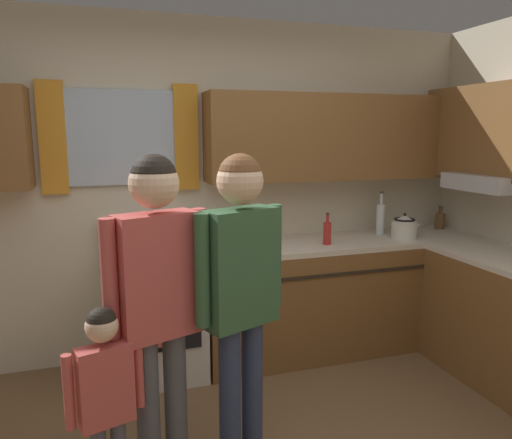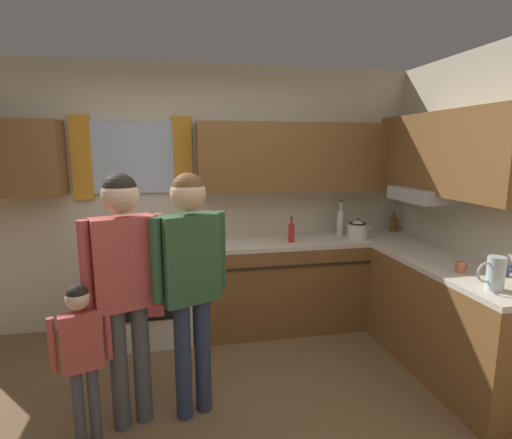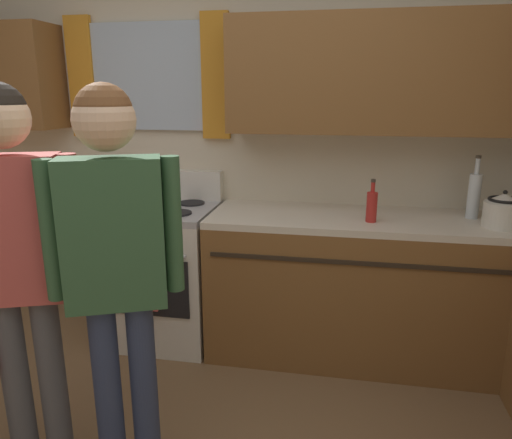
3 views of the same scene
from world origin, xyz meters
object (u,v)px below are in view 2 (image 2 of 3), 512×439
(bottle_sauce_red, at_px, (291,233))
(small_child, at_px, (82,347))
(cup_terracotta, at_px, (460,267))
(bottle_tall_clear, at_px, (340,222))
(stove_oven, at_px, (154,290))
(water_pitcher, at_px, (495,273))
(adult_holding_child, at_px, (125,272))
(mug_cobalt_blue, at_px, (504,270))
(bottle_squat_brown, at_px, (393,224))
(adult_in_plaid, at_px, (190,268))
(stovetop_kettle, at_px, (358,229))

(bottle_sauce_red, distance_m, small_child, 2.12)
(cup_terracotta, bearing_deg, small_child, -177.48)
(bottle_tall_clear, distance_m, small_child, 2.70)
(stove_oven, height_order, bottle_tall_clear, bottle_tall_clear)
(water_pitcher, bearing_deg, cup_terracotta, 83.30)
(adult_holding_child, bearing_deg, water_pitcher, -9.48)
(small_child, bearing_deg, water_pitcher, -5.51)
(bottle_tall_clear, bearing_deg, mug_cobalt_blue, -67.42)
(stove_oven, bearing_deg, bottle_sauce_red, -4.78)
(mug_cobalt_blue, bearing_deg, bottle_squat_brown, 88.75)
(adult_holding_child, bearing_deg, bottle_squat_brown, 27.77)
(bottle_squat_brown, bearing_deg, adult_in_plaid, -148.64)
(stove_oven, relative_size, bottle_squat_brown, 5.37)
(water_pitcher, bearing_deg, adult_in_plaid, 167.83)
(bottle_tall_clear, bearing_deg, stove_oven, -177.51)
(bottle_sauce_red, height_order, mug_cobalt_blue, bottle_sauce_red)
(adult_holding_child, relative_size, adult_in_plaid, 1.00)
(bottle_tall_clear, height_order, adult_holding_child, adult_holding_child)
(cup_terracotta, xyz_separation_m, stovetop_kettle, (-0.25, 1.17, 0.06))
(cup_terracotta, relative_size, mug_cobalt_blue, 0.95)
(bottle_sauce_red, distance_m, bottle_tall_clear, 0.62)
(water_pitcher, relative_size, adult_in_plaid, 0.13)
(adult_in_plaid, bearing_deg, bottle_sauce_red, 47.76)
(small_child, bearing_deg, adult_holding_child, 28.95)
(bottle_squat_brown, bearing_deg, small_child, -152.13)
(bottle_squat_brown, bearing_deg, stove_oven, -176.69)
(stove_oven, bearing_deg, adult_in_plaid, -75.59)
(adult_holding_child, bearing_deg, stove_oven, 85.93)
(stovetop_kettle, bearing_deg, small_child, -151.38)
(bottle_tall_clear, relative_size, adult_in_plaid, 0.22)
(stove_oven, height_order, stovetop_kettle, stovetop_kettle)
(bottle_tall_clear, height_order, small_child, bottle_tall_clear)
(cup_terracotta, height_order, small_child, small_child)
(water_pitcher, bearing_deg, stovetop_kettle, 97.70)
(bottle_tall_clear, relative_size, water_pitcher, 1.67)
(adult_holding_child, bearing_deg, adult_in_plaid, 3.67)
(bottle_sauce_red, xyz_separation_m, adult_holding_child, (-1.40, -1.13, 0.05))
(stovetop_kettle, relative_size, adult_holding_child, 0.17)
(mug_cobalt_blue, bearing_deg, adult_holding_child, 176.58)
(bottle_tall_clear, xyz_separation_m, adult_in_plaid, (-1.59, -1.30, -0.00))
(bottle_tall_clear, distance_m, cup_terracotta, 1.40)
(mug_cobalt_blue, bearing_deg, small_child, 179.66)
(adult_holding_child, xyz_separation_m, small_child, (-0.25, -0.14, -0.40))
(water_pitcher, relative_size, adult_holding_child, 0.13)
(cup_terracotta, height_order, adult_holding_child, adult_holding_child)
(stove_oven, distance_m, stovetop_kettle, 2.08)
(mug_cobalt_blue, bearing_deg, stovetop_kettle, 111.20)
(stove_oven, bearing_deg, small_child, -103.80)
(mug_cobalt_blue, relative_size, adult_in_plaid, 0.07)
(water_pitcher, distance_m, adult_in_plaid, 1.95)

